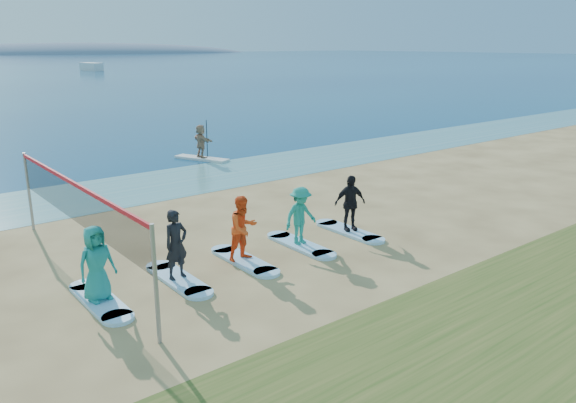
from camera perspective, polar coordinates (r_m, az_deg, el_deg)
ground at (r=16.18m, az=4.99°, el=-5.15°), size 600.00×600.00×0.00m
shallow_water at (r=24.52m, az=-12.06°, el=1.88°), size 600.00×600.00×0.00m
island_ridge at (r=328.37m, az=-20.29°, el=13.90°), size 220.00×56.00×18.00m
volleyball_net at (r=15.07m, az=-20.86°, el=-0.12°), size 0.10×9.09×2.50m
paddleboard at (r=29.13m, az=-8.76°, el=4.34°), size 1.84×3.03×0.12m
paddleboarder at (r=28.97m, az=-8.83°, el=6.08°), size 0.52×1.57×1.68m
boat_offshore_b at (r=129.51m, az=-19.32°, el=12.43°), size 3.07×6.64×1.66m
surfboard_0 at (r=13.82m, az=-18.55°, el=-9.56°), size 0.70×2.20×0.09m
student_0 at (r=13.46m, az=-18.89°, el=-5.97°), size 0.94×0.68×1.77m
surfboard_1 at (r=14.52m, az=-11.10°, el=-7.75°), size 0.70×2.20×0.09m
student_1 at (r=14.17m, az=-11.29°, el=-4.30°), size 0.70×0.51×1.77m
surfboard_2 at (r=15.44m, az=-4.49°, el=-6.01°), size 0.70×2.20×0.09m
student_2 at (r=15.12m, az=-4.57°, el=-2.72°), size 0.91×0.73×1.78m
surfboard_3 at (r=16.56m, az=1.26°, el=-4.43°), size 0.70×2.20×0.09m
student_3 at (r=16.27m, az=1.28°, el=-1.46°), size 1.12×0.67×1.71m
surfboard_4 at (r=17.83m, az=6.22°, el=-3.02°), size 0.70×2.20×0.09m
student_4 at (r=17.55m, az=6.31°, el=-0.16°), size 1.11×0.73×1.76m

